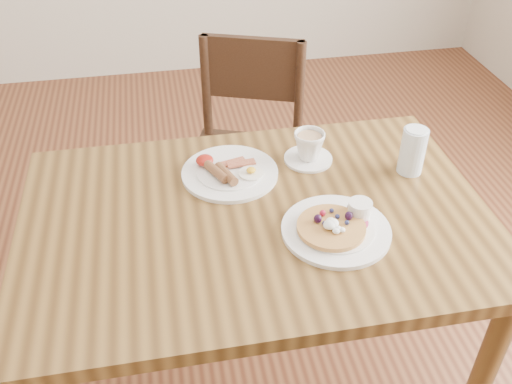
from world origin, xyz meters
TOP-DOWN VIEW (x-y plane):
  - dining_table at (0.00, 0.00)m, footprint 1.20×0.80m
  - chair_far at (0.10, 0.70)m, footprint 0.54×0.54m
  - pancake_plate at (0.18, -0.10)m, footprint 0.27×0.27m
  - breakfast_plate at (-0.04, 0.18)m, footprint 0.27×0.27m
  - teacup_saucer at (0.19, 0.21)m, footprint 0.14×0.14m
  - water_glass at (0.46, 0.11)m, footprint 0.07×0.07m

SIDE VIEW (x-z plane):
  - chair_far at x=0.10m, z-range 0.05..0.93m
  - dining_table at x=0.00m, z-range 0.28..1.03m
  - breakfast_plate at x=-0.04m, z-range 0.74..0.78m
  - pancake_plate at x=0.18m, z-range 0.74..0.79m
  - teacup_saucer at x=0.19m, z-range 0.75..0.84m
  - water_glass at x=0.46m, z-range 0.75..0.88m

